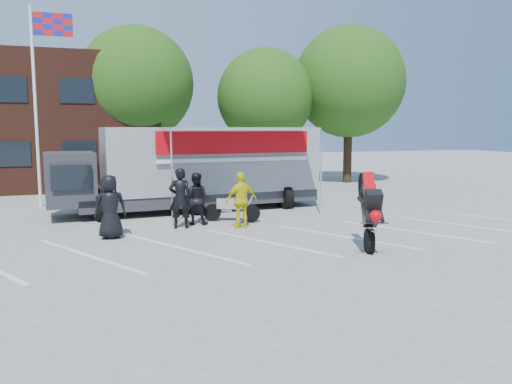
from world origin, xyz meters
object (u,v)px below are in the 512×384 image
flagpole (41,82)px  stunt_bike_rider (363,246)px  transporter_truck (201,210)px  tree_mid (265,97)px  parked_motorcycle (232,221)px  spectator_leather_c (196,199)px  tree_left (137,84)px  spectator_leather_b (180,198)px  tree_right (349,82)px  spectator_leather_a (110,207)px  spectator_hivis (241,200)px

flagpole → stunt_bike_rider: bearing=-49.5°
transporter_truck → tree_mid: bearing=50.6°
flagpole → parked_motorcycle: (6.35, -5.63, -5.05)m
parked_motorcycle → transporter_truck: bearing=35.4°
transporter_truck → spectator_leather_c: 3.10m
transporter_truck → stunt_bike_rider: size_ratio=4.54×
tree_left → spectator_leather_b: size_ratio=4.43×
tree_right → parked_motorcycle: tree_right is taller
flagpole → stunt_bike_rider: size_ratio=3.58×
spectator_leather_b → spectator_leather_c: (0.60, 0.51, -0.11)m
flagpole → tree_left: size_ratio=0.93×
parked_motorcycle → spectator_leather_a: spectator_leather_a is taller
tree_left → spectator_leather_a: tree_left is taller
flagpole → spectator_hivis: 10.21m
transporter_truck → parked_motorcycle: (0.50, -2.75, 0.00)m
tree_left → stunt_bike_rider: bearing=-74.4°
transporter_truck → spectator_hivis: bearing=-87.8°
tree_mid → tree_right: tree_right is taller
stunt_bike_rider → spectator_leather_c: spectator_leather_c is taller
tree_mid → stunt_bike_rider: 16.25m
transporter_truck → spectator_hivis: spectator_hivis is taller
parked_motorcycle → spectator_leather_a: bearing=135.1°
spectator_leather_a → stunt_bike_rider: bearing=153.0°
spectator_leather_a → spectator_leather_c: 3.10m
tree_mid → transporter_truck: size_ratio=0.76×
tree_right → spectator_leather_a: size_ratio=4.89×
tree_mid → spectator_leather_b: tree_mid is taller
tree_mid → spectator_leather_a: 15.59m
tree_left → spectator_leather_c: size_ratio=4.98×
stunt_bike_rider → spectator_leather_b: spectator_leather_b is taller
parked_motorcycle → spectator_leather_b: (-1.88, -0.64, 0.98)m
spectator_leather_a → tree_right: bearing=-141.2°
parked_motorcycle → stunt_bike_rider: stunt_bike_rider is taller
parked_motorcycle → tree_mid: bearing=0.2°
tree_right → spectator_leather_c: tree_right is taller
tree_mid → spectator_leather_b: (-6.78, -11.26, -3.97)m
stunt_bike_rider → spectator_leather_a: size_ratio=1.20×
flagpole → spectator_leather_c: 8.73m
transporter_truck → spectator_leather_b: (-1.37, -3.39, 0.98)m
flagpole → spectator_leather_a: flagpole is taller
tree_mid → spectator_leather_a: (-8.96, -12.11, -4.01)m
tree_left → parked_motorcycle: (2.10, -11.63, -5.57)m
spectator_leather_a → spectator_leather_b: spectator_leather_b is taller
tree_right → spectator_leather_c: 15.97m
tree_mid → spectator_hivis: 13.43m
stunt_bike_rider → spectator_hivis: bearing=144.1°
tree_left → tree_mid: size_ratio=1.13×
flagpole → spectator_leather_c: (5.07, -5.75, -4.19)m
spectator_hivis → parked_motorcycle: bearing=-98.2°
tree_mid → spectator_leather_c: bearing=-119.9°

